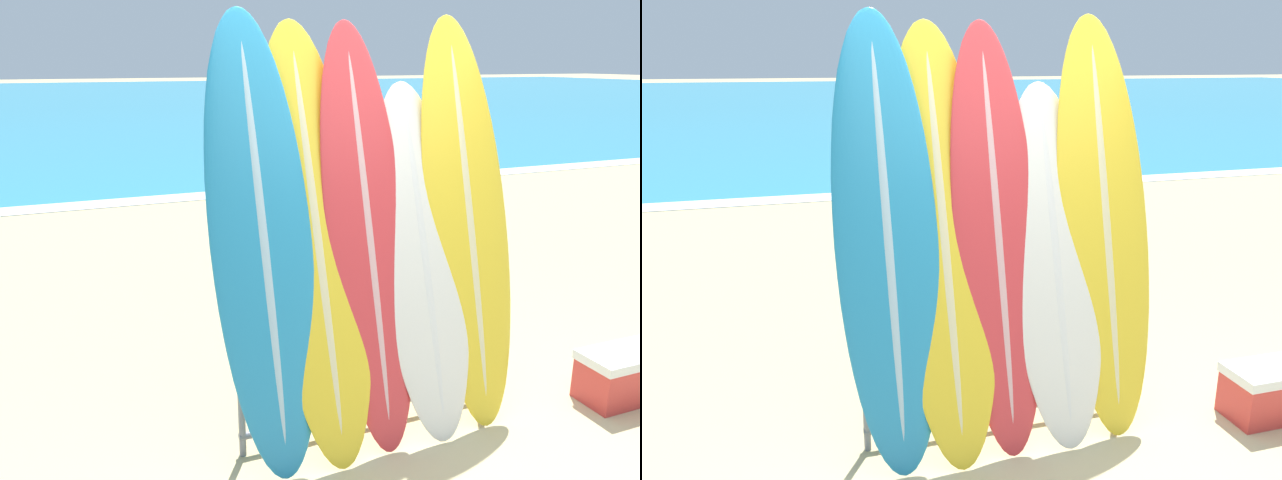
{
  "view_description": "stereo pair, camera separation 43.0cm",
  "coord_description": "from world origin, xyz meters",
  "views": [
    {
      "loc": [
        -1.86,
        -2.55,
        2.18
      ],
      "look_at": [
        -0.29,
        1.28,
        0.98
      ],
      "focal_mm": 35.0,
      "sensor_mm": 36.0,
      "label": 1
    },
    {
      "loc": [
        -1.46,
        -2.69,
        2.18
      ],
      "look_at": [
        -0.29,
        1.28,
        0.98
      ],
      "focal_mm": 35.0,
      "sensor_mm": 36.0,
      "label": 2
    }
  ],
  "objects": [
    {
      "name": "ground_plane",
      "position": [
        0.0,
        0.0,
        0.0
      ],
      "size": [
        160.0,
        160.0,
        0.0
      ],
      "primitive_type": "plane",
      "color": "tan"
    },
    {
      "name": "ocean_water",
      "position": [
        0.0,
        36.86,
        0.0
      ],
      "size": [
        120.0,
        60.0,
        0.01
      ],
      "color": "teal",
      "rests_on": "ground_plane"
    },
    {
      "name": "surfboard_rack",
      "position": [
        -0.29,
        0.48,
        0.51
      ],
      "size": [
        1.65,
        0.04,
        0.96
      ],
      "color": "slate",
      "rests_on": "ground_plane"
    },
    {
      "name": "surfboard_slot_0",
      "position": [
        -0.93,
        0.53,
        1.23
      ],
      "size": [
        0.57,
        0.8,
        2.47
      ],
      "color": "teal",
      "rests_on": "ground_plane"
    },
    {
      "name": "surfboard_slot_1",
      "position": [
        -0.61,
        0.55,
        1.21
      ],
      "size": [
        0.58,
        0.89,
        2.42
      ],
      "color": "yellow",
      "rests_on": "ground_plane"
    },
    {
      "name": "surfboard_slot_2",
      "position": [
        -0.3,
        0.53,
        1.21
      ],
      "size": [
        0.51,
        0.79,
        2.42
      ],
      "color": "red",
      "rests_on": "ground_plane"
    },
    {
      "name": "surfboard_slot_3",
      "position": [
        0.04,
        0.48,
        1.04
      ],
      "size": [
        0.57,
        0.75,
        2.07
      ],
      "color": "silver",
      "rests_on": "ground_plane"
    },
    {
      "name": "surfboard_slot_4",
      "position": [
        0.37,
        0.53,
        1.23
      ],
      "size": [
        0.58,
        0.77,
        2.46
      ],
      "color": "yellow",
      "rests_on": "ground_plane"
    },
    {
      "name": "person_near_water",
      "position": [
        1.14,
        5.07,
        0.83
      ],
      "size": [
        0.26,
        0.2,
        1.52
      ],
      "rotation": [
        0.0,
        0.0,
        0.1
      ],
      "color": "#A87A5B",
      "rests_on": "ground_plane"
    },
    {
      "name": "person_mid_beach",
      "position": [
        0.25,
        3.37,
        0.84
      ],
      "size": [
        0.26,
        0.26,
        1.53
      ],
      "rotation": [
        0.0,
        0.0,
        5.53
      ],
      "color": "tan",
      "rests_on": "ground_plane"
    },
    {
      "name": "cooler_box",
      "position": [
        1.41,
        0.13,
        0.17
      ],
      "size": [
        0.59,
        0.32,
        0.34
      ],
      "color": "red",
      "rests_on": "ground_plane"
    }
  ]
}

